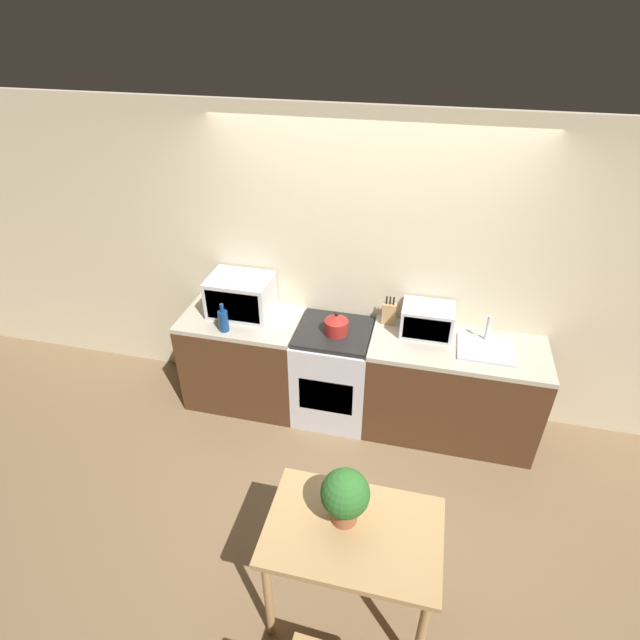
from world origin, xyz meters
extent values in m
plane|color=brown|center=(0.00, 0.00, 0.00)|extent=(16.00, 16.00, 0.00)
cube|color=beige|center=(0.00, 1.15, 1.30)|extent=(10.00, 0.06, 2.60)
cube|color=#4C2D19|center=(-1.02, 0.81, 0.43)|extent=(1.02, 0.62, 0.86)
cube|color=#B7AD99|center=(-1.02, 0.81, 0.88)|extent=(1.02, 0.62, 0.04)
cube|color=#4C2D19|center=(0.83, 0.81, 0.43)|extent=(1.40, 0.62, 0.86)
cube|color=#B7AD99|center=(0.83, 0.81, 0.88)|extent=(1.40, 0.62, 0.04)
cube|color=silver|center=(-0.19, 0.81, 0.43)|extent=(0.63, 0.62, 0.86)
cube|color=black|center=(-0.19, 0.81, 0.88)|extent=(0.61, 0.57, 0.04)
cube|color=black|center=(-0.19, 0.51, 0.43)|extent=(0.46, 0.02, 0.32)
cylinder|color=maroon|center=(-0.16, 0.78, 0.96)|extent=(0.20, 0.20, 0.12)
cone|color=maroon|center=(-0.16, 0.78, 1.05)|extent=(0.19, 0.19, 0.06)
sphere|color=black|center=(-0.16, 0.78, 1.09)|extent=(0.04, 0.04, 0.04)
cube|color=silver|center=(-1.03, 0.91, 1.07)|extent=(0.53, 0.39, 0.34)
cube|color=black|center=(-1.03, 0.72, 1.07)|extent=(0.46, 0.01, 0.27)
cylinder|color=navy|center=(-1.07, 0.60, 0.99)|extent=(0.08, 0.08, 0.18)
cylinder|color=navy|center=(-1.07, 0.60, 1.12)|extent=(0.03, 0.03, 0.07)
cube|color=tan|center=(0.24, 1.02, 0.99)|extent=(0.12, 0.06, 0.19)
cylinder|color=black|center=(0.21, 1.02, 1.12)|extent=(0.01, 0.01, 0.07)
cylinder|color=black|center=(0.24, 1.02, 1.12)|extent=(0.01, 0.01, 0.07)
cylinder|color=black|center=(0.27, 1.02, 1.12)|extent=(0.01, 0.01, 0.07)
cube|color=silver|center=(0.55, 0.96, 1.02)|extent=(0.41, 0.30, 0.25)
cube|color=black|center=(0.55, 0.81, 1.02)|extent=(0.36, 0.01, 0.20)
cube|color=silver|center=(1.02, 0.81, 0.91)|extent=(0.43, 0.35, 0.02)
cylinder|color=silver|center=(1.02, 0.94, 1.03)|extent=(0.03, 0.03, 0.22)
cube|color=tan|center=(0.28, -0.88, 0.76)|extent=(0.97, 0.65, 0.04)
cylinder|color=tan|center=(-0.15, -1.15, 0.37)|extent=(0.05, 0.05, 0.74)
cylinder|color=tan|center=(0.71, -1.15, 0.37)|extent=(0.05, 0.05, 0.74)
cylinder|color=tan|center=(-0.15, -0.62, 0.37)|extent=(0.05, 0.05, 0.74)
cylinder|color=tan|center=(0.71, -0.62, 0.37)|extent=(0.05, 0.05, 0.74)
cylinder|color=#9E5B3D|center=(0.22, -0.83, 0.83)|extent=(0.15, 0.15, 0.10)
sphere|color=#2D6B28|center=(0.22, -0.83, 1.00)|extent=(0.27, 0.27, 0.27)
camera|label=1|loc=(0.48, -2.53, 3.25)|focal=28.00mm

